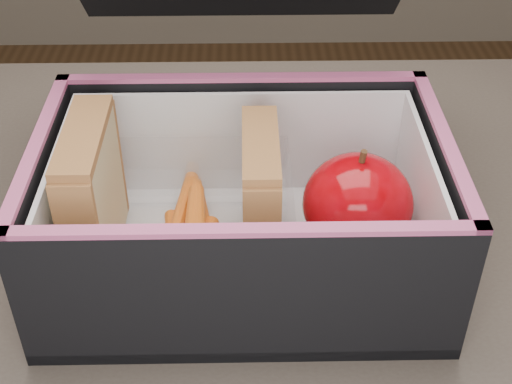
# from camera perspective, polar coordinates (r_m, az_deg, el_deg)

# --- Properties ---
(kitchen_table) EXTENTS (1.20, 0.80, 0.75)m
(kitchen_table) POSITION_cam_1_polar(r_m,az_deg,el_deg) (0.61, 4.41, -15.01)
(kitchen_table) COLOR #534A40
(kitchen_table) RESTS_ON ground
(lunch_bag) EXTENTS (0.30, 0.33, 0.25)m
(lunch_bag) POSITION_cam_1_polar(r_m,az_deg,el_deg) (0.54, -1.06, -0.29)
(lunch_bag) COLOR black
(lunch_bag) RESTS_ON kitchen_table
(plastic_tub) EXTENTS (0.17, 0.12, 0.07)m
(plastic_tub) POSITION_cam_1_polar(r_m,az_deg,el_deg) (0.54, -6.19, -2.18)
(plastic_tub) COLOR white
(plastic_tub) RESTS_ON lunch_bag
(sandwich_left) EXTENTS (0.03, 0.10, 0.11)m
(sandwich_left) POSITION_cam_1_polar(r_m,az_deg,el_deg) (0.54, -12.93, -0.29)
(sandwich_left) COLOR #C9B77D
(sandwich_left) RESTS_ON plastic_tub
(sandwich_right) EXTENTS (0.03, 0.09, 0.10)m
(sandwich_right) POSITION_cam_1_polar(r_m,az_deg,el_deg) (0.53, 0.35, -0.50)
(sandwich_right) COLOR #C9B77D
(sandwich_right) RESTS_ON plastic_tub
(carrot_sticks) EXTENTS (0.05, 0.15, 0.03)m
(carrot_sticks) POSITION_cam_1_polar(r_m,az_deg,el_deg) (0.55, -5.29, -3.65)
(carrot_sticks) COLOR #CF5315
(carrot_sticks) RESTS_ON plastic_tub
(paper_napkin) EXTENTS (0.08, 0.08, 0.01)m
(paper_napkin) POSITION_cam_1_polar(r_m,az_deg,el_deg) (0.57, 8.10, -4.39)
(paper_napkin) COLOR white
(paper_napkin) RESTS_ON lunch_bag
(red_apple) EXTENTS (0.10, 0.10, 0.09)m
(red_apple) POSITION_cam_1_polar(r_m,az_deg,el_deg) (0.54, 8.13, -0.96)
(red_apple) COLOR #940002
(red_apple) RESTS_ON paper_napkin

